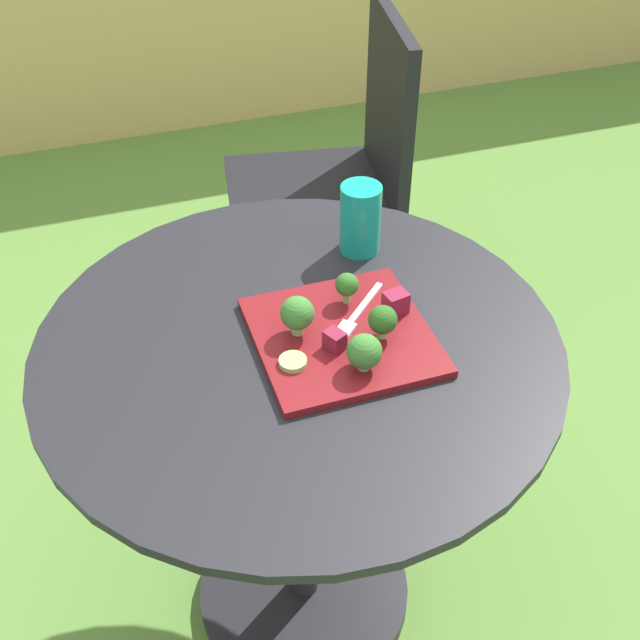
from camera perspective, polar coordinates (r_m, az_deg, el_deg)
ground_plane at (r=1.80m, az=-1.15°, el=-19.21°), size 12.00×12.00×0.00m
patio_table at (r=1.43m, az=-1.39°, el=-10.19°), size 0.82×0.82×0.74m
patio_chair at (r=2.11m, az=1.81°, el=11.33°), size 0.51×0.51×0.90m
salad_plate at (r=1.22m, az=1.61°, el=-1.19°), size 0.26×0.26×0.01m
drinking_glass at (r=1.38m, az=2.91°, el=7.07°), size 0.07×0.07×0.13m
fork at (r=1.24m, az=2.55°, el=0.27°), size 0.12×0.12×0.00m
broccoli_floret_0 at (r=1.19m, az=-1.60°, el=0.62°), size 0.05×0.05×0.07m
broccoli_floret_1 at (r=1.19m, az=4.54°, el=-0.01°), size 0.04×0.04×0.06m
broccoli_floret_2 at (r=1.25m, az=1.95°, el=2.52°), size 0.04×0.04×0.05m
broccoli_floret_3 at (r=1.13m, az=3.21°, el=-2.30°), size 0.05×0.05×0.06m
cucumber_slice_0 at (r=1.16m, az=-1.97°, el=-3.03°), size 0.04×0.04×0.01m
beet_chunk_0 at (r=1.24m, az=5.50°, el=1.24°), size 0.04×0.03×0.04m
beet_chunk_1 at (r=1.18m, az=1.07°, el=-1.46°), size 0.03×0.04×0.03m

